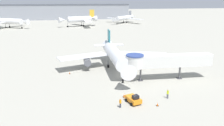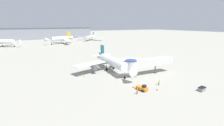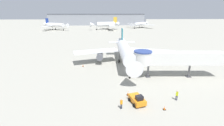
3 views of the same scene
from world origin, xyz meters
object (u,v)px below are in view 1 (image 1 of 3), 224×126
Objects in this scene: background_jet_gray_tail at (124,18)px; background_jet_blue_tail at (9,21)px; ground_crew_wing_walker at (168,93)px; background_jet_gold_tail at (80,19)px; pushback_tug_orange at (134,99)px; main_airplane at (115,55)px; ground_crew_marshaller at (120,102)px; traffic_cone_apron_front at (157,104)px; traffic_cone_near_nose at (124,95)px; jet_bridge at (163,61)px; traffic_cone_port_wing at (70,73)px.

background_jet_blue_tail is at bearing -126.57° from background_jet_gray_tail.
background_jet_gold_tail reaches higher than ground_crew_wing_walker.
background_jet_gray_tail reaches higher than pushback_tug_orange.
ground_crew_marshaller is (-3.77, -21.86, -3.00)m from main_airplane.
background_jet_blue_tail is (-47.21, 0.29, -0.49)m from background_jet_gold_tail.
ground_crew_marshaller is 0.07× the size of background_jet_blue_tail.
ground_crew_marshaller is at bearing -62.11° from background_jet_gray_tail.
main_airplane is at bearing 97.40° from traffic_cone_apron_front.
traffic_cone_apron_front is at bearing -43.67° from traffic_cone_near_nose.
traffic_cone_near_nose is (-2.02, -17.81, -3.63)m from main_airplane.
main_airplane is at bearing 136.93° from jet_bridge.
main_airplane is 114.60m from background_jet_blue_tail.
main_airplane reaches higher than traffic_cone_near_nose.
traffic_cone_near_nose is at bearing -94.63° from main_airplane.
traffic_cone_apron_front is (3.87, -1.98, -0.42)m from pushback_tug_orange.
ground_crew_wing_walker is 141.64m from background_jet_gray_tail.
background_jet_blue_tail reaches higher than ground_crew_wing_walker.
traffic_cone_port_wing is at bearing 125.51° from traffic_cone_apron_front.
main_airplane reaches higher than traffic_cone_port_wing.
ground_crew_marshaller is 124.85m from background_jet_gold_tail.
traffic_cone_apron_front is 0.03× the size of background_jet_blue_tail.
jet_bridge is 131.14m from background_jet_gray_tail.
traffic_cone_apron_front is (2.93, -22.53, -3.68)m from main_airplane.
ground_crew_wing_walker reaches higher than traffic_cone_port_wing.
background_jet_blue_tail is at bearing 152.78° from ground_crew_wing_walker.
jet_bridge is 33.07× the size of traffic_cone_port_wing.
background_jet_gray_tail is at bearing 75.33° from traffic_cone_near_nose.
jet_bridge is 0.79× the size of background_jet_gray_tail.
background_jet_blue_tail is (-55.88, 123.22, 3.51)m from ground_crew_wing_walker.
background_jet_blue_tail reaches higher than traffic_cone_near_nose.
traffic_cone_port_wing is 22.14m from ground_crew_marshaller.
main_airplane is 13.77m from jet_bridge.
jet_bridge is 14.75m from traffic_cone_apron_front.
pushback_tug_orange is 3.13m from ground_crew_marshaller.
traffic_cone_near_nose is at bearing -126.92° from background_jet_blue_tail.
ground_crew_marshaller is 0.06× the size of background_jet_gold_tail.
main_airplane is 123.56m from background_jet_gray_tail.
background_jet_gray_tail is (34.71, 139.40, 3.44)m from pushback_tug_orange.
traffic_cone_apron_front is 1.14× the size of traffic_cone_port_wing.
pushback_tug_orange is at bearing -61.15° from background_jet_gray_tail.
background_jet_gold_tail is 47.21m from background_jet_blue_tail.
background_jet_blue_tail is at bearing -107.26° from background_jet_gold_tail.
main_airplane is 0.99× the size of background_jet_gold_tail.
background_jet_gray_tail reaches higher than main_airplane.
ground_crew_marshaller reaches higher than traffic_cone_near_nose.
traffic_cone_port_wing is at bearing -171.64° from main_airplane.
jet_bridge is 11.67× the size of ground_crew_marshaller.
ground_crew_wing_walker is at bearing -105.11° from jet_bridge.
pushback_tug_orange is 22.21m from traffic_cone_port_wing.
pushback_tug_orange is 0.14× the size of background_jet_blue_tail.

